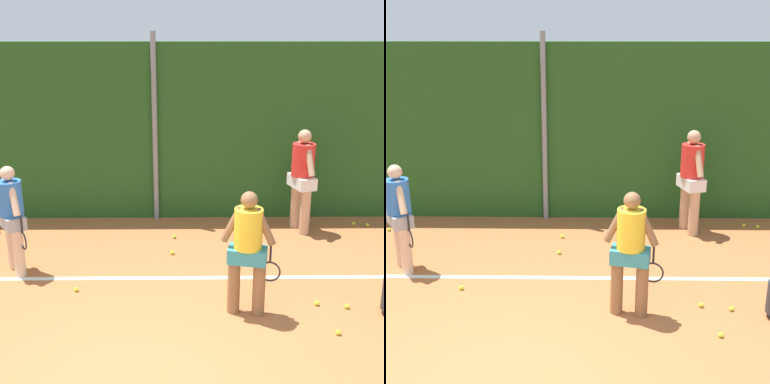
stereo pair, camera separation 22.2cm
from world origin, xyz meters
The scene contains 17 objects.
ground_plane centered at (0.00, 1.51, 0.00)m, with size 28.75×28.75×0.00m, color #B76638.
hedge_fence_backdrop centered at (0.00, 5.15, 1.67)m, with size 18.69×0.25×3.34m, color #23511E.
fence_post_center centered at (0.00, 4.97, 1.77)m, with size 0.10×0.10×3.53m, color gray.
court_baseline_paint centered at (0.00, 2.42, 0.00)m, with size 13.66×0.10×0.01m, color white.
player_foreground_near centered at (1.36, 1.41, 0.94)m, with size 0.78×0.39×1.69m.
player_midcourt centered at (-2.02, 2.67, 0.94)m, with size 0.55×0.64×1.68m.
player_backcourt_far centered at (2.67, 4.34, 1.06)m, with size 0.46×0.77×1.88m.
tennis_ball_0 centered at (4.00, 4.49, 0.03)m, with size 0.07×0.07×0.07m, color #CCDB33.
tennis_ball_1 centered at (2.74, 1.51, 0.03)m, with size 0.07×0.07×0.07m, color #CCDB33.
tennis_ball_2 centered at (0.37, 3.96, 0.03)m, with size 0.07×0.07×0.07m, color #CCDB33.
tennis_ball_5 centered at (0.35, 3.27, 0.03)m, with size 0.07×0.07×0.07m, color #CCDB33.
tennis_ball_6 centered at (2.44, 0.88, 0.03)m, with size 0.07×0.07×0.07m, color #CCDB33.
tennis_ball_7 centered at (3.76, 4.56, 0.03)m, with size 0.07×0.07×0.07m, color #CCDB33.
tennis_ball_8 centered at (2.35, 1.59, 0.03)m, with size 0.07×0.07×0.07m, color #CCDB33.
tennis_ball_9 centered at (1.60, 4.21, 0.03)m, with size 0.07×0.07×0.07m, color #CCDB33.
tennis_ball_12 centered at (-2.85, 4.24, 0.03)m, with size 0.07×0.07×0.07m, color #CCDB33.
tennis_ball_13 centered at (-1.00, 2.02, 0.03)m, with size 0.07×0.07×0.07m, color #CCDB33.
Camera 2 is at (0.80, -4.72, 3.66)m, focal length 49.26 mm.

